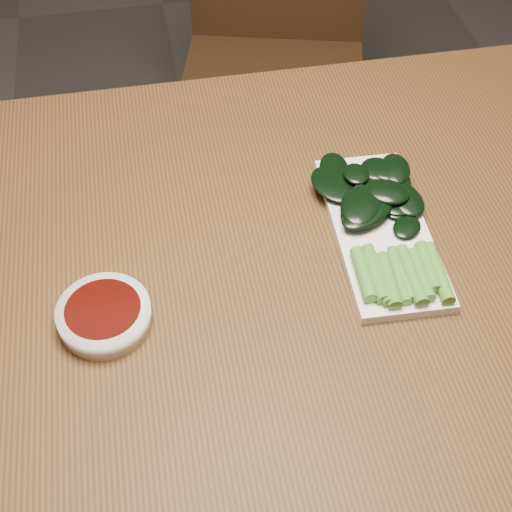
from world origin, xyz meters
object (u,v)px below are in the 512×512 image
object	(u,v)px
chair_far	(274,49)
sauce_bowl	(104,315)
serving_plate	(380,231)
table	(259,285)
gai_lan	(383,215)

from	to	relation	value
chair_far	sauce_bowl	xyz separation A→B (m)	(-0.41, -0.94, 0.28)
chair_far	serving_plate	world-z (taller)	chair_far
table	sauce_bowl	world-z (taller)	sauce_bowl
table	gai_lan	distance (m)	0.20
sauce_bowl	chair_far	bearing A→B (deg)	66.47
chair_far	sauce_bowl	world-z (taller)	chair_far
table	gai_lan	world-z (taller)	gai_lan
chair_far	sauce_bowl	bearing A→B (deg)	-98.26
gai_lan	chair_far	bearing A→B (deg)	87.78
table	chair_far	bearing A→B (deg)	76.70
table	serving_plate	size ratio (longest dim) A/B	4.77
chair_far	table	bearing A→B (deg)	-88.04
table	sauce_bowl	size ratio (longest dim) A/B	12.36
gai_lan	sauce_bowl	bearing A→B (deg)	-166.58
table	sauce_bowl	xyz separation A→B (m)	(-0.21, -0.08, 0.09)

